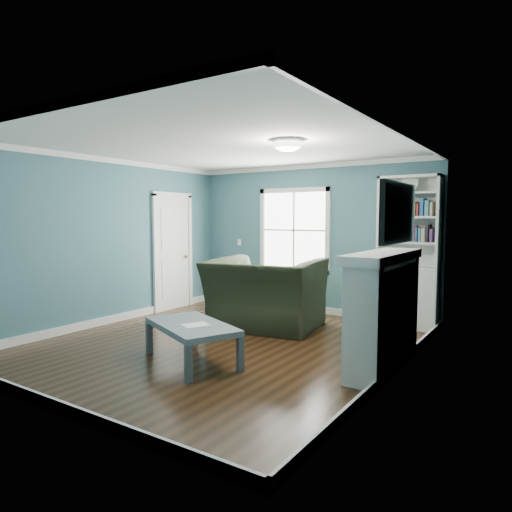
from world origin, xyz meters
The scene contains 13 objects.
floor centered at (0.00, 0.00, 0.00)m, with size 5.00×5.00×0.00m, color black.
room_walls centered at (0.00, 0.00, 1.58)m, with size 5.00×5.00×5.00m.
trim centered at (0.00, 0.00, 1.24)m, with size 4.50×5.00×2.60m.
window centered at (-0.30, 2.49, 1.45)m, with size 1.40×0.06×1.50m.
bookshelf centered at (1.77, 2.30, 0.92)m, with size 0.90×0.35×2.31m.
fireplace centered at (2.08, 0.20, 0.64)m, with size 0.44×1.58×1.30m.
tv centered at (2.20, 0.20, 1.72)m, with size 0.06×1.10×0.65m, color black.
door centered at (-2.22, 1.40, 1.07)m, with size 0.12×0.98×2.17m.
ceiling_fixture centered at (0.90, 0.10, 2.55)m, with size 0.38×0.38×0.15m.
light_switch centered at (-1.50, 2.48, 1.20)m, with size 0.08×0.01×0.12m, color white.
recliner centered at (-0.03, 1.09, 0.70)m, with size 1.61×1.04×1.40m, color black.
coffee_table centered at (0.14, -0.79, 0.40)m, with size 1.42×1.14×0.45m.
paper_sheet centered at (0.23, -0.82, 0.46)m, with size 0.23×0.29×0.00m, color white.
Camera 1 is at (3.61, -4.71, 1.68)m, focal length 32.00 mm.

